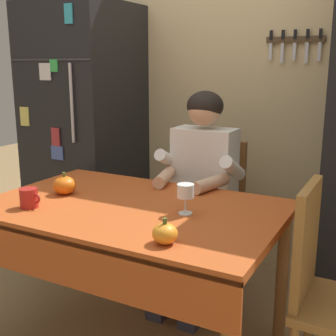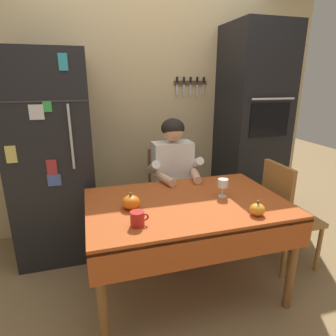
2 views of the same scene
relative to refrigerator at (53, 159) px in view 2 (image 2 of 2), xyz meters
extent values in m
plane|color=#93754C|center=(0.95, -0.96, -0.90)|extent=(10.00, 10.00, 0.00)
cube|color=#D1B784|center=(1.00, 0.39, 0.40)|extent=(3.70, 0.10, 2.60)
cube|color=#4C3823|center=(1.40, 0.33, 0.64)|extent=(0.36, 0.02, 0.04)
cube|color=silver|center=(1.25, 0.32, 0.57)|extent=(0.02, 0.01, 0.10)
cube|color=black|center=(1.25, 0.32, 0.67)|extent=(0.02, 0.01, 0.06)
cube|color=silver|center=(1.33, 0.32, 0.56)|extent=(0.02, 0.01, 0.12)
cube|color=black|center=(1.33, 0.32, 0.67)|extent=(0.02, 0.01, 0.06)
cube|color=silver|center=(1.40, 0.32, 0.57)|extent=(0.02, 0.01, 0.11)
cube|color=black|center=(1.40, 0.32, 0.67)|extent=(0.02, 0.01, 0.06)
cube|color=silver|center=(1.48, 0.32, 0.56)|extent=(0.02, 0.01, 0.12)
cube|color=black|center=(1.48, 0.32, 0.67)|extent=(0.02, 0.01, 0.06)
cube|color=silver|center=(1.55, 0.32, 0.57)|extent=(0.02, 0.01, 0.11)
cube|color=black|center=(1.55, 0.32, 0.67)|extent=(0.02, 0.01, 0.06)
cube|color=black|center=(0.00, 0.00, 0.00)|extent=(0.68, 0.68, 1.80)
cylinder|color=silver|center=(0.19, -0.36, 0.25)|extent=(0.02, 0.02, 0.50)
cube|color=#333335|center=(0.00, -0.34, 0.52)|extent=(0.67, 0.01, 0.01)
cube|color=teal|center=(0.18, -0.35, 0.79)|extent=(0.06, 0.01, 0.12)
cube|color=#E5D666|center=(-0.24, -0.35, 0.14)|extent=(0.07, 0.01, 0.13)
cube|color=green|center=(0.04, -0.35, 0.48)|extent=(0.06, 0.01, 0.08)
cube|color=silver|center=(-0.03, -0.35, 0.44)|extent=(0.10, 0.02, 0.11)
cube|color=#B73338|center=(0.02, -0.35, 0.02)|extent=(0.08, 0.02, 0.12)
cube|color=#4C66B7|center=(0.03, -0.35, -0.09)|extent=(0.10, 0.01, 0.09)
cube|color=black|center=(2.00, 0.04, 0.15)|extent=(0.60, 0.60, 2.10)
cube|color=black|center=(2.00, -0.26, 0.30)|extent=(0.42, 0.01, 0.32)
cylinder|color=silver|center=(2.00, -0.29, 0.50)|extent=(0.45, 0.02, 0.02)
cylinder|color=brown|center=(0.31, -1.25, -0.55)|extent=(0.06, 0.06, 0.70)
cylinder|color=brown|center=(0.31, -0.47, -0.55)|extent=(0.06, 0.06, 0.70)
cylinder|color=brown|center=(1.59, -1.25, -0.55)|extent=(0.06, 0.06, 0.70)
cylinder|color=brown|center=(1.59, -0.47, -0.55)|extent=(0.06, 0.06, 0.70)
cube|color=#B24C1E|center=(0.95, -0.86, -0.18)|extent=(1.40, 0.90, 0.04)
cube|color=#B24C1E|center=(0.95, -1.30, -0.28)|extent=(1.40, 0.01, 0.20)
cube|color=brown|center=(1.04, -0.17, -0.47)|extent=(0.40, 0.40, 0.04)
cube|color=brown|center=(1.04, 0.01, -0.21)|extent=(0.36, 0.04, 0.48)
cylinder|color=brown|center=(0.87, -0.34, -0.69)|extent=(0.04, 0.04, 0.41)
cylinder|color=brown|center=(0.87, 0.00, -0.69)|extent=(0.04, 0.04, 0.41)
cylinder|color=brown|center=(1.21, -0.34, -0.69)|extent=(0.04, 0.04, 0.41)
cylinder|color=brown|center=(1.21, 0.00, -0.69)|extent=(0.04, 0.04, 0.41)
cube|color=#38384C|center=(0.94, -0.55, -0.86)|extent=(0.10, 0.22, 0.08)
cube|color=#38384C|center=(1.14, -0.55, -0.86)|extent=(0.10, 0.22, 0.08)
cylinder|color=#38384C|center=(0.94, -0.49, -0.67)|extent=(0.09, 0.09, 0.38)
cylinder|color=#38384C|center=(1.14, -0.49, -0.67)|extent=(0.09, 0.09, 0.38)
cube|color=#38384C|center=(0.95, -0.33, -0.40)|extent=(0.12, 0.40, 0.11)
cube|color=#38384C|center=(1.13, -0.33, -0.40)|extent=(0.12, 0.40, 0.11)
cube|color=white|center=(1.04, -0.21, -0.11)|extent=(0.36, 0.20, 0.48)
cylinder|color=white|center=(0.84, -0.28, -0.07)|extent=(0.07, 0.26, 0.18)
cylinder|color=white|center=(1.24, -0.28, -0.07)|extent=(0.07, 0.26, 0.18)
cylinder|color=#D8A884|center=(0.90, -0.45, -0.13)|extent=(0.13, 0.27, 0.07)
cylinder|color=#D8A884|center=(1.18, -0.45, -0.13)|extent=(0.13, 0.27, 0.07)
sphere|color=#D8A884|center=(1.04, -0.23, 0.24)|extent=(0.19, 0.19, 0.19)
ellipsoid|color=black|center=(1.04, -0.22, 0.26)|extent=(0.21, 0.21, 0.17)
cube|color=#9E6B33|center=(1.93, -0.80, -0.47)|extent=(0.40, 0.40, 0.04)
cube|color=#9E6B33|center=(1.75, -0.80, -0.21)|extent=(0.04, 0.36, 0.48)
cylinder|color=#9E6B33|center=(2.10, -0.97, -0.69)|extent=(0.04, 0.04, 0.41)
cylinder|color=#9E6B33|center=(1.76, -0.97, -0.69)|extent=(0.04, 0.04, 0.41)
cylinder|color=#9E6B33|center=(2.10, -0.63, -0.69)|extent=(0.04, 0.04, 0.41)
cylinder|color=#9E6B33|center=(1.76, -0.63, -0.69)|extent=(0.04, 0.04, 0.41)
cylinder|color=#B2231E|center=(0.55, -1.12, -0.11)|extent=(0.08, 0.08, 0.09)
torus|color=#B2231E|center=(0.59, -1.12, -0.11)|extent=(0.05, 0.01, 0.05)
cylinder|color=white|center=(1.23, -0.86, -0.16)|extent=(0.06, 0.06, 0.01)
cylinder|color=white|center=(1.23, -0.86, -0.12)|extent=(0.01, 0.01, 0.07)
cylinder|color=white|center=(1.23, -0.86, -0.05)|extent=(0.08, 0.08, 0.06)
ellipsoid|color=orange|center=(0.55, -0.87, -0.11)|extent=(0.12, 0.12, 0.09)
cylinder|color=#4C6023|center=(0.55, -0.87, -0.06)|extent=(0.02, 0.02, 0.02)
ellipsoid|color=orange|center=(1.31, -1.19, -0.12)|extent=(0.10, 0.10, 0.08)
cylinder|color=#4C6023|center=(1.31, -1.19, -0.07)|extent=(0.02, 0.02, 0.02)
camera|label=1|loc=(2.03, -2.53, 0.49)|focal=46.84mm
camera|label=2|loc=(0.30, -2.61, 0.67)|focal=30.29mm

